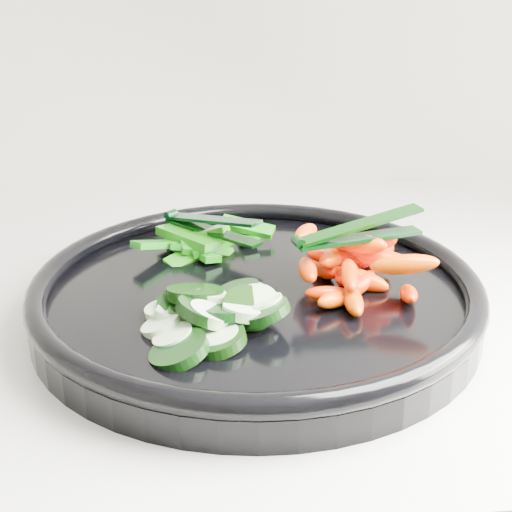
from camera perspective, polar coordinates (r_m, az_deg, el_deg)
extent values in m
cube|color=silver|center=(0.67, -1.13, -3.37)|extent=(2.02, 0.62, 0.03)
cylinder|color=black|center=(0.60, 0.00, -3.73)|extent=(0.40, 0.40, 0.02)
torus|color=black|center=(0.59, 0.00, -2.14)|extent=(0.41, 0.41, 0.02)
cylinder|color=black|center=(0.50, -6.16, -7.54)|extent=(0.06, 0.06, 0.03)
cylinder|color=beige|center=(0.52, -6.60, -6.51)|extent=(0.04, 0.04, 0.02)
cylinder|color=black|center=(0.54, -5.24, -4.94)|extent=(0.05, 0.05, 0.02)
cylinder|color=beige|center=(0.54, -6.75, -4.96)|extent=(0.04, 0.04, 0.02)
cylinder|color=black|center=(0.55, -5.56, -4.36)|extent=(0.05, 0.05, 0.03)
cylinder|color=beige|center=(0.55, -6.60, -4.67)|extent=(0.03, 0.04, 0.02)
cylinder|color=black|center=(0.51, -3.25, -6.74)|extent=(0.06, 0.06, 0.02)
cylinder|color=#CBECBD|center=(0.51, -3.14, -6.59)|extent=(0.05, 0.05, 0.02)
cylinder|color=black|center=(0.57, -5.14, -3.52)|extent=(0.05, 0.05, 0.02)
cylinder|color=#B2D0A6|center=(0.55, -3.71, -4.23)|extent=(0.04, 0.04, 0.02)
cylinder|color=black|center=(0.54, -5.26, -5.00)|extent=(0.05, 0.05, 0.01)
cylinder|color=beige|center=(0.55, -7.32, -4.38)|extent=(0.04, 0.04, 0.01)
cylinder|color=black|center=(0.55, -6.52, -4.40)|extent=(0.05, 0.05, 0.03)
cylinder|color=#DAF4C3|center=(0.53, -7.53, -5.52)|extent=(0.04, 0.04, 0.02)
cylinder|color=black|center=(0.53, 0.70, -4.52)|extent=(0.05, 0.06, 0.03)
cylinder|color=beige|center=(0.54, 0.65, -3.94)|extent=(0.04, 0.04, 0.02)
cylinder|color=black|center=(0.56, -4.90, -3.03)|extent=(0.06, 0.06, 0.02)
cylinder|color=#DBF3C2|center=(0.55, -3.43, -3.30)|extent=(0.04, 0.04, 0.01)
cylinder|color=black|center=(0.53, -4.14, -4.53)|extent=(0.04, 0.05, 0.03)
cylinder|color=beige|center=(0.52, -3.72, -4.74)|extent=(0.04, 0.04, 0.02)
cylinder|color=black|center=(0.53, -0.55, -4.15)|extent=(0.06, 0.05, 0.03)
cylinder|color=#DBF9C7|center=(0.54, -0.04, -3.89)|extent=(0.04, 0.04, 0.03)
cylinder|color=black|center=(0.56, -1.52, -2.91)|extent=(0.04, 0.04, 0.02)
cylinder|color=#E0F7C6|center=(0.55, -0.67, -3.11)|extent=(0.03, 0.03, 0.02)
cylinder|color=black|center=(0.53, -2.63, -4.51)|extent=(0.04, 0.04, 0.02)
cylinder|color=beige|center=(0.53, -1.05, -4.50)|extent=(0.04, 0.04, 0.02)
ellipsoid|color=#F03400|center=(0.59, 8.47, -2.20)|extent=(0.04, 0.04, 0.02)
ellipsoid|color=#EB0D00|center=(0.57, 5.90, -3.04)|extent=(0.04, 0.02, 0.02)
ellipsoid|color=#E23A00|center=(0.56, 7.76, -3.53)|extent=(0.02, 0.05, 0.02)
ellipsoid|color=#F01000|center=(0.62, 5.47, -0.97)|extent=(0.03, 0.05, 0.03)
ellipsoid|color=#EC3D00|center=(0.58, 12.11, -2.98)|extent=(0.02, 0.04, 0.02)
ellipsoid|color=#FB2300|center=(0.61, 7.32, -1.46)|extent=(0.04, 0.05, 0.02)
ellipsoid|color=#FA6100|center=(0.56, 6.34, -3.45)|extent=(0.04, 0.03, 0.02)
ellipsoid|color=#FF2D00|center=(0.60, 8.25, -1.83)|extent=(0.05, 0.04, 0.03)
ellipsoid|color=#F00C00|center=(0.64, 8.65, -0.15)|extent=(0.03, 0.05, 0.02)
ellipsoid|color=red|center=(0.65, 5.49, 0.19)|extent=(0.03, 0.04, 0.02)
ellipsoid|color=#E03F00|center=(0.58, 4.13, -1.09)|extent=(0.02, 0.05, 0.02)
ellipsoid|color=#FF6000|center=(0.63, 10.30, 0.52)|extent=(0.03, 0.05, 0.03)
ellipsoid|color=#EA5300|center=(0.60, 6.16, -0.18)|extent=(0.04, 0.05, 0.02)
ellipsoid|color=#FC4B00|center=(0.57, 7.51, -1.49)|extent=(0.02, 0.05, 0.02)
ellipsoid|color=#F83B00|center=(0.61, 6.27, -0.02)|extent=(0.05, 0.02, 0.03)
ellipsoid|color=#F83200|center=(0.60, 10.40, -0.38)|extent=(0.06, 0.03, 0.03)
ellipsoid|color=#EC3D00|center=(0.60, 8.27, 0.97)|extent=(0.05, 0.05, 0.03)
ellipsoid|color=#F62C00|center=(0.62, 4.02, 1.84)|extent=(0.03, 0.05, 0.02)
ellipsoid|color=red|center=(0.60, 8.95, 1.09)|extent=(0.05, 0.02, 0.02)
ellipsoid|color=#DC5400|center=(0.56, 11.81, -0.67)|extent=(0.06, 0.03, 0.02)
cube|color=#16710A|center=(0.67, -4.49, 0.77)|extent=(0.02, 0.06, 0.02)
cube|color=#0A6D0B|center=(0.66, -3.89, 0.41)|extent=(0.05, 0.03, 0.02)
cube|color=#0A7010|center=(0.69, -0.85, 1.47)|extent=(0.02, 0.05, 0.02)
cube|color=#10750B|center=(0.66, -4.13, 0.11)|extent=(0.03, 0.04, 0.01)
cube|color=#17750B|center=(0.66, -4.57, 0.38)|extent=(0.07, 0.06, 0.02)
cube|color=#09670E|center=(0.69, -6.28, 1.17)|extent=(0.03, 0.05, 0.01)
cube|color=#096409|center=(0.68, -6.08, 0.93)|extent=(0.02, 0.06, 0.02)
cube|color=#0D6209|center=(0.68, -4.67, 1.72)|extent=(0.06, 0.04, 0.03)
cube|color=#0A730F|center=(0.66, -8.15, 0.92)|extent=(0.04, 0.04, 0.02)
cube|color=#09670E|center=(0.67, -5.49, 1.49)|extent=(0.06, 0.06, 0.01)
cube|color=#0A710D|center=(0.69, -0.70, 2.35)|extent=(0.05, 0.03, 0.02)
cylinder|color=black|center=(0.57, 3.39, 1.15)|extent=(0.01, 0.01, 0.01)
cube|color=black|center=(0.59, 8.28, 1.43)|extent=(0.11, 0.04, 0.00)
cube|color=black|center=(0.59, 8.34, 2.48)|extent=(0.11, 0.04, 0.02)
cylinder|color=black|center=(0.70, -6.83, 3.34)|extent=(0.01, 0.01, 0.01)
cube|color=black|center=(0.67, -3.51, 1.99)|extent=(0.09, 0.09, 0.00)
cube|color=black|center=(0.66, -3.54, 2.92)|extent=(0.09, 0.09, 0.02)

